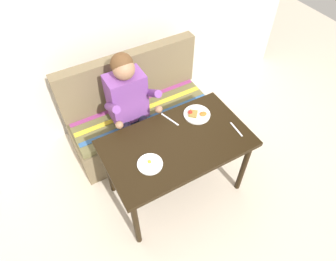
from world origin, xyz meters
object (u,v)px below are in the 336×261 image
object	(u,v)px
couch	(139,116)
fork	(236,129)
person	(130,103)
plate_eggs	(150,164)
knife	(170,119)
plate_breakfast	(197,114)
table	(177,148)

from	to	relation	value
couch	fork	bearing A→B (deg)	-60.78
person	plate_eggs	distance (m)	0.69
plate_eggs	knife	distance (m)	0.49
plate_breakfast	fork	size ratio (longest dim) A/B	1.37
knife	plate_breakfast	bearing A→B (deg)	-34.45
plate_eggs	fork	world-z (taller)	plate_eggs
knife	person	bearing A→B (deg)	104.20
plate_eggs	fork	size ratio (longest dim) A/B	1.16
couch	person	bearing A→B (deg)	-129.45
plate_eggs	knife	xyz separation A→B (m)	(0.36, 0.33, -0.01)
table	knife	world-z (taller)	knife
person	plate_breakfast	xyz separation A→B (m)	(0.44, -0.41, 0.00)
knife	plate_eggs	bearing A→B (deg)	-155.18
person	couch	bearing A→B (deg)	50.55
table	couch	world-z (taller)	couch
fork	knife	world-z (taller)	same
fork	couch	bearing A→B (deg)	122.49
person	knife	size ratio (longest dim) A/B	6.06
couch	plate_breakfast	size ratio (longest dim) A/B	6.18
couch	fork	distance (m)	1.10
person	plate_eggs	size ratio (longest dim) A/B	6.17
couch	plate_breakfast	bearing A→B (deg)	-63.06
couch	plate_eggs	world-z (taller)	couch
table	fork	bearing A→B (deg)	-14.48
person	plate_breakfast	size ratio (longest dim) A/B	5.20
couch	plate_eggs	size ratio (longest dim) A/B	7.33
couch	plate_eggs	distance (m)	0.99
fork	plate_breakfast	bearing A→B (deg)	126.65
person	knife	xyz separation A→B (m)	(0.22, -0.35, -0.01)
person	plate_breakfast	world-z (taller)	person
table	plate_eggs	xyz separation A→B (m)	(-0.29, -0.09, 0.09)
plate_breakfast	knife	size ratio (longest dim) A/B	1.17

